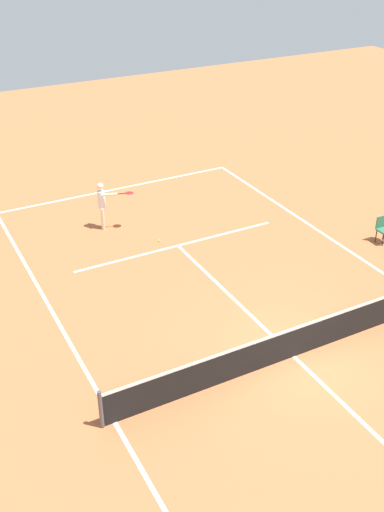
% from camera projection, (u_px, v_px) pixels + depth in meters
% --- Properties ---
extents(ground_plane, '(60.00, 60.00, 0.00)m').
position_uv_depth(ground_plane, '(294.00, 356.00, 16.05)').
color(ground_plane, '#B76038').
extents(court_lines, '(10.20, 24.81, 0.01)m').
position_uv_depth(court_lines, '(294.00, 356.00, 16.05)').
color(court_lines, white).
rests_on(court_lines, ground).
extents(tennis_net, '(10.80, 0.10, 1.07)m').
position_uv_depth(tennis_net, '(295.00, 341.00, 15.81)').
color(tennis_net, '#4C4C51').
rests_on(tennis_net, ground).
extents(player_serving, '(1.23, 0.88, 1.79)m').
position_uv_depth(player_serving, '(103.00, 202.00, 21.87)').
color(player_serving, beige).
rests_on(player_serving, ground).
extents(tennis_ball, '(0.07, 0.07, 0.07)m').
position_uv_depth(tennis_ball, '(159.00, 241.00, 21.49)').
color(tennis_ball, '#CCE033').
rests_on(tennis_ball, ground).
extents(courtside_chair_mid, '(0.44, 0.46, 0.95)m').
position_uv_depth(courtside_chair_mid, '(383.00, 228.00, 21.24)').
color(courtside_chair_mid, '#262626').
rests_on(courtside_chair_mid, ground).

